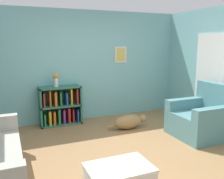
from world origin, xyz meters
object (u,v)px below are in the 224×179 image
(bookshelf, at_px, (60,107))
(recliner_chair, at_px, (202,118))
(dog, at_px, (129,121))
(vase, at_px, (56,79))

(bookshelf, height_order, recliner_chair, recliner_chair)
(dog, relative_size, vase, 3.02)
(recliner_chair, relative_size, vase, 3.41)
(dog, bearing_deg, bookshelf, 145.76)
(recliner_chair, bearing_deg, dog, 140.49)
(dog, distance_m, vase, 1.87)
(recliner_chair, height_order, vase, vase)
(recliner_chair, distance_m, vase, 3.20)
(recliner_chair, bearing_deg, bookshelf, 143.20)
(bookshelf, distance_m, dog, 1.60)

